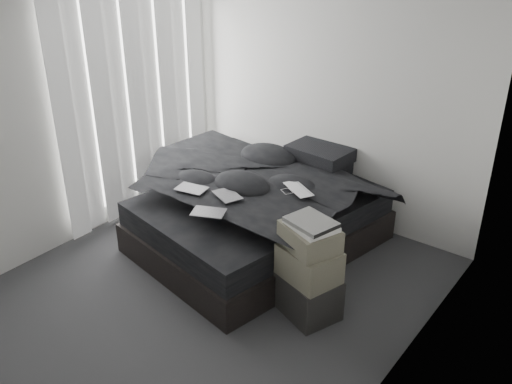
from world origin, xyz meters
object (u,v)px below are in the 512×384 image
Objects in this scene: box_lower at (308,295)px; laptop at (293,183)px; side_stand at (182,194)px; bed at (258,231)px.

laptop is at bearing 133.65° from box_lower.
box_lower is at bearing -15.76° from side_stand.
box_lower is (1.03, -0.65, 0.03)m from bed.
side_stand is 1.18× the size of box_lower.
bed is at bearing -154.50° from laptop.
laptop is 0.62× the size of side_stand.
side_stand is at bearing -165.87° from bed.
box_lower is at bearing -21.60° from bed.
bed is at bearing 147.89° from box_lower.
laptop is 0.73× the size of box_lower.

